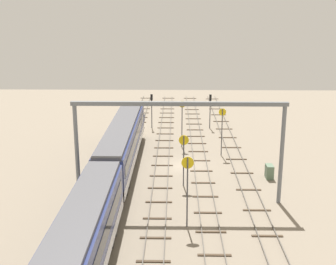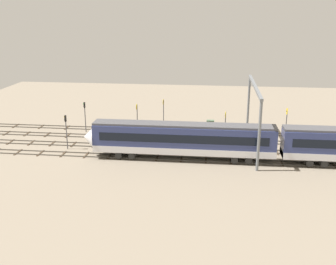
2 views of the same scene
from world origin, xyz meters
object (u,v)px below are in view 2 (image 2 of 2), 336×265
Objects in this scene: relay_cabinet at (210,124)px; speed_sign_far_trackside at (137,119)px; speed_sign_near_foreground at (286,122)px; signal_light_trackside_approach at (85,113)px; train at (274,144)px; speed_sign_distant_end at (163,112)px; signal_light_trackside_departure at (66,127)px; overhead_gantry at (254,101)px; speed_sign_mid_trackside at (225,123)px.

speed_sign_far_trackside is at bearing 39.36° from relay_cabinet.
speed_sign_near_foreground is 31.40m from signal_light_trackside_approach.
speed_sign_near_foreground is at bearing -110.26° from train.
speed_sign_distant_end is 15.64m from signal_light_trackside_departure.
signal_light_trackside_departure is at bearing 24.44° from speed_sign_far_trackside.
relay_cabinet is (6.11, -9.36, -6.17)m from overhead_gantry.
signal_light_trackside_approach is at bearing -7.41° from speed_sign_near_foreground.
train is at bearing 144.82° from speed_sign_distant_end.
signal_light_trackside_approach is at bearing -90.27° from signal_light_trackside_departure.
speed_sign_mid_trackside is (6.21, -6.55, 0.73)m from train.
signal_light_trackside_departure is at bearing 89.73° from signal_light_trackside_approach.
signal_light_trackside_approach is at bearing -10.09° from overhead_gantry.
signal_light_trackside_departure is at bearing 34.91° from speed_sign_distant_end.
speed_sign_near_foreground reaches higher than signal_light_trackside_approach.
speed_sign_far_trackside is at bearing -18.79° from train.
overhead_gantry is at bearing 159.26° from speed_sign_distant_end.
speed_sign_distant_end is (-3.36, -4.65, -0.09)m from speed_sign_far_trackside.
speed_sign_near_foreground is 18.89m from speed_sign_distant_end.
train is 10.06× the size of signal_light_trackside_departure.
relay_cabinet is (-10.81, -8.87, -2.99)m from speed_sign_far_trackside.
speed_sign_near_foreground is 31.49m from signal_light_trackside_departure.
speed_sign_far_trackside is (19.24, -6.54, 1.04)m from train.
speed_sign_far_trackside is 4.20× the size of relay_cabinet.
speed_sign_near_foreground is at bearing -172.39° from overhead_gantry.
speed_sign_far_trackside is 5.74m from speed_sign_distant_end.
train is 35.82× the size of relay_cabinet.
signal_light_trackside_approach is (28.66, -10.74, 0.59)m from train.
relay_cabinet is at bearing -167.01° from signal_light_trackside_approach.
speed_sign_distant_end is at bearing -178.00° from signal_light_trackside_approach.
train is 8.84× the size of speed_sign_distant_end.
signal_light_trackside_departure is (26.38, 3.81, -3.62)m from overhead_gantry.
relay_cabinet is (-20.23, -4.67, -2.54)m from signal_light_trackside_approach.
relay_cabinet is (-7.45, -4.22, -2.90)m from speed_sign_distant_end.
speed_sign_far_trackside is 10.40m from signal_light_trackside_departure.
overhead_gantry is 3.14× the size of speed_sign_far_trackside.
overhead_gantry reaches higher than signal_light_trackside_approach.
signal_light_trackside_approach is (9.42, -4.20, -0.45)m from speed_sign_far_trackside.
overhead_gantry reaches higher than speed_sign_near_foreground.
speed_sign_far_trackside is at bearing 0.40° from speed_sign_near_foreground.
train is 28.79m from signal_light_trackside_departure.
speed_sign_far_trackside is 1.18× the size of signal_light_trackside_departure.
signal_light_trackside_approach is at bearing -24.03° from speed_sign_far_trackside.
speed_sign_near_foreground is 1.17× the size of signal_light_trackside_departure.
overhead_gantry is 5.72m from speed_sign_near_foreground.
signal_light_trackside_approach is (12.78, 0.45, -0.36)m from speed_sign_distant_end.
speed_sign_near_foreground is 1.17× the size of signal_light_trackside_approach.
relay_cabinet is (-20.27, -13.17, -2.55)m from signal_light_trackside_departure.
train is 30.61m from signal_light_trackside_approach.
train is 7.23m from speed_sign_near_foreground.
speed_sign_mid_trackside is 0.87× the size of speed_sign_far_trackside.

